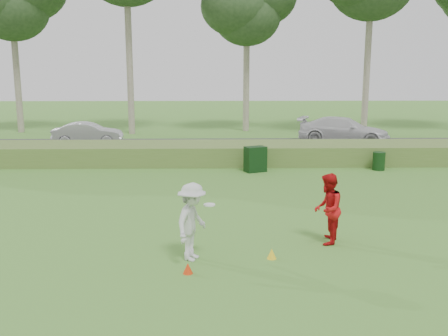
{
  "coord_description": "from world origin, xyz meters",
  "views": [
    {
      "loc": [
        -0.31,
        -11.49,
        4.36
      ],
      "look_at": [
        0.0,
        4.0,
        1.3
      ],
      "focal_mm": 40.0,
      "sensor_mm": 36.0,
      "label": 1
    }
  ],
  "objects_px": {
    "car_mid": "(88,134)",
    "player_white": "(192,222)",
    "cone_orange": "(188,268)",
    "car_right": "(344,130)",
    "trash_bin": "(379,161)",
    "utility_cabinet": "(255,159)",
    "cone_yellow": "(272,254)",
    "player_red": "(328,209)"
  },
  "relations": [
    {
      "from": "player_red",
      "to": "car_mid",
      "type": "distance_m",
      "value": 19.7
    },
    {
      "from": "cone_yellow",
      "to": "utility_cabinet",
      "type": "bearing_deg",
      "value": 87.5
    },
    {
      "from": "player_white",
      "to": "cone_yellow",
      "type": "height_order",
      "value": "player_white"
    },
    {
      "from": "cone_orange",
      "to": "utility_cabinet",
      "type": "xyz_separation_m",
      "value": [
        2.37,
        11.02,
        0.43
      ]
    },
    {
      "from": "cone_orange",
      "to": "trash_bin",
      "type": "height_order",
      "value": "trash_bin"
    },
    {
      "from": "cone_yellow",
      "to": "utility_cabinet",
      "type": "relative_size",
      "value": 0.23
    },
    {
      "from": "cone_orange",
      "to": "car_right",
      "type": "bearing_deg",
      "value": 66.52
    },
    {
      "from": "player_white",
      "to": "cone_orange",
      "type": "distance_m",
      "value": 1.15
    },
    {
      "from": "cone_yellow",
      "to": "cone_orange",
      "type": "bearing_deg",
      "value": -156.67
    },
    {
      "from": "car_mid",
      "to": "player_white",
      "type": "bearing_deg",
      "value": -163.67
    },
    {
      "from": "player_white",
      "to": "car_mid",
      "type": "distance_m",
      "value": 19.16
    },
    {
      "from": "car_mid",
      "to": "car_right",
      "type": "height_order",
      "value": "car_right"
    },
    {
      "from": "trash_bin",
      "to": "car_right",
      "type": "xyz_separation_m",
      "value": [
        0.43,
        7.81,
        0.43
      ]
    },
    {
      "from": "car_right",
      "to": "trash_bin",
      "type": "bearing_deg",
      "value": -161.29
    },
    {
      "from": "trash_bin",
      "to": "car_mid",
      "type": "bearing_deg",
      "value": 152.9
    },
    {
      "from": "cone_orange",
      "to": "car_right",
      "type": "distance_m",
      "value": 20.8
    },
    {
      "from": "utility_cabinet",
      "to": "car_mid",
      "type": "relative_size",
      "value": 0.28
    },
    {
      "from": "cone_orange",
      "to": "utility_cabinet",
      "type": "relative_size",
      "value": 0.22
    },
    {
      "from": "car_right",
      "to": "utility_cabinet",
      "type": "bearing_deg",
      "value": 165.57
    },
    {
      "from": "cone_yellow",
      "to": "car_right",
      "type": "distance_m",
      "value": 19.33
    },
    {
      "from": "player_red",
      "to": "utility_cabinet",
      "type": "height_order",
      "value": "player_red"
    },
    {
      "from": "player_red",
      "to": "car_mid",
      "type": "height_order",
      "value": "player_red"
    },
    {
      "from": "car_mid",
      "to": "car_right",
      "type": "bearing_deg",
      "value": -93.25
    },
    {
      "from": "player_white",
      "to": "car_right",
      "type": "xyz_separation_m",
      "value": [
        8.21,
        18.24,
        -0.09
      ]
    },
    {
      "from": "player_white",
      "to": "cone_orange",
      "type": "xyz_separation_m",
      "value": [
        -0.07,
        -0.83,
        -0.79
      ]
    },
    {
      "from": "player_white",
      "to": "cone_yellow",
      "type": "distance_m",
      "value": 2.02
    },
    {
      "from": "trash_bin",
      "to": "player_white",
      "type": "bearing_deg",
      "value": -126.72
    },
    {
      "from": "utility_cabinet",
      "to": "car_right",
      "type": "height_order",
      "value": "car_right"
    },
    {
      "from": "player_white",
      "to": "cone_yellow",
      "type": "relative_size",
      "value": 7.38
    },
    {
      "from": "player_red",
      "to": "trash_bin",
      "type": "height_order",
      "value": "player_red"
    },
    {
      "from": "cone_orange",
      "to": "player_white",
      "type": "bearing_deg",
      "value": 85.23
    },
    {
      "from": "utility_cabinet",
      "to": "car_mid",
      "type": "height_order",
      "value": "car_mid"
    },
    {
      "from": "car_right",
      "to": "cone_orange",
      "type": "bearing_deg",
      "value": 178.4
    },
    {
      "from": "cone_yellow",
      "to": "trash_bin",
      "type": "relative_size",
      "value": 0.31
    },
    {
      "from": "player_white",
      "to": "car_right",
      "type": "relative_size",
      "value": 0.34
    },
    {
      "from": "car_mid",
      "to": "player_red",
      "type": "bearing_deg",
      "value": -153.34
    },
    {
      "from": "player_white",
      "to": "cone_yellow",
      "type": "xyz_separation_m",
      "value": [
        1.85,
        0.0,
        -0.79
      ]
    },
    {
      "from": "cone_orange",
      "to": "utility_cabinet",
      "type": "distance_m",
      "value": 11.28
    },
    {
      "from": "cone_yellow",
      "to": "trash_bin",
      "type": "distance_m",
      "value": 12.0
    },
    {
      "from": "player_red",
      "to": "trash_bin",
      "type": "xyz_separation_m",
      "value": [
        4.4,
        9.38,
        -0.5
      ]
    },
    {
      "from": "player_white",
      "to": "car_right",
      "type": "distance_m",
      "value": 20.0
    },
    {
      "from": "cone_yellow",
      "to": "car_right",
      "type": "bearing_deg",
      "value": 70.78
    }
  ]
}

